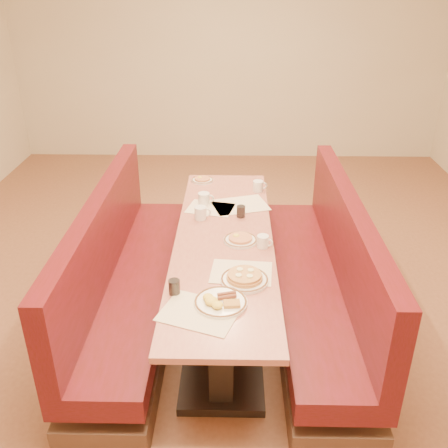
{
  "coord_description": "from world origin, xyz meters",
  "views": [
    {
      "loc": [
        0.06,
        -3.15,
        2.46
      ],
      "look_at": [
        0.0,
        0.04,
        0.85
      ],
      "focal_mm": 40.0,
      "sensor_mm": 36.0,
      "label": 1
    }
  ],
  "objects_px": {
    "diner_table": "(224,282)",
    "eggs_plate": "(220,302)",
    "booth_left": "(127,283)",
    "coffee_mug_a": "(263,241)",
    "coffee_mug_b": "(201,213)",
    "booth_right": "(321,285)",
    "coffee_mug_c": "(258,186)",
    "pancake_plate": "(245,278)",
    "coffee_mug_d": "(204,199)",
    "soda_tumbler_near": "(174,287)",
    "soda_tumbler_mid": "(241,211)"
  },
  "relations": [
    {
      "from": "diner_table",
      "to": "coffee_mug_b",
      "type": "bearing_deg",
      "value": 119.64
    },
    {
      "from": "pancake_plate",
      "to": "coffee_mug_d",
      "type": "relative_size",
      "value": 2.25
    },
    {
      "from": "booth_right",
      "to": "coffee_mug_d",
      "type": "relative_size",
      "value": 18.8
    },
    {
      "from": "coffee_mug_d",
      "to": "soda_tumbler_near",
      "type": "distance_m",
      "value": 1.28
    },
    {
      "from": "pancake_plate",
      "to": "coffee_mug_d",
      "type": "distance_m",
      "value": 1.18
    },
    {
      "from": "coffee_mug_a",
      "to": "coffee_mug_c",
      "type": "distance_m",
      "value": 0.99
    },
    {
      "from": "diner_table",
      "to": "eggs_plate",
      "type": "xyz_separation_m",
      "value": [
        -0.01,
        -0.79,
        0.39
      ]
    },
    {
      "from": "diner_table",
      "to": "soda_tumbler_near",
      "type": "height_order",
      "value": "soda_tumbler_near"
    },
    {
      "from": "eggs_plate",
      "to": "coffee_mug_c",
      "type": "relative_size",
      "value": 2.47
    },
    {
      "from": "diner_table",
      "to": "coffee_mug_c",
      "type": "height_order",
      "value": "coffee_mug_c"
    },
    {
      "from": "coffee_mug_c",
      "to": "soda_tumbler_near",
      "type": "relative_size",
      "value": 1.34
    },
    {
      "from": "coffee_mug_b",
      "to": "booth_right",
      "type": "bearing_deg",
      "value": -29.49
    },
    {
      "from": "coffee_mug_a",
      "to": "coffee_mug_b",
      "type": "xyz_separation_m",
      "value": [
        -0.46,
        0.44,
        0.01
      ]
    },
    {
      "from": "pancake_plate",
      "to": "coffee_mug_d",
      "type": "bearing_deg",
      "value": 105.28
    },
    {
      "from": "coffee_mug_d",
      "to": "soda_tumbler_mid",
      "type": "relative_size",
      "value": 1.44
    },
    {
      "from": "booth_left",
      "to": "coffee_mug_a",
      "type": "distance_m",
      "value": 1.1
    },
    {
      "from": "booth_left",
      "to": "soda_tumbler_near",
      "type": "height_order",
      "value": "booth_left"
    },
    {
      "from": "diner_table",
      "to": "eggs_plate",
      "type": "relative_size",
      "value": 8.07
    },
    {
      "from": "diner_table",
      "to": "coffee_mug_c",
      "type": "bearing_deg",
      "value": 72.06
    },
    {
      "from": "diner_table",
      "to": "soda_tumbler_mid",
      "type": "bearing_deg",
      "value": 70.92
    },
    {
      "from": "coffee_mug_b",
      "to": "coffee_mug_c",
      "type": "bearing_deg",
      "value": 39.72
    },
    {
      "from": "coffee_mug_b",
      "to": "soda_tumbler_mid",
      "type": "xyz_separation_m",
      "value": [
        0.31,
        0.04,
        -0.01
      ]
    },
    {
      "from": "booth_right",
      "to": "eggs_plate",
      "type": "height_order",
      "value": "booth_right"
    },
    {
      "from": "coffee_mug_b",
      "to": "coffee_mug_d",
      "type": "distance_m",
      "value": 0.27
    },
    {
      "from": "booth_right",
      "to": "coffee_mug_b",
      "type": "height_order",
      "value": "booth_right"
    },
    {
      "from": "coffee_mug_b",
      "to": "diner_table",
      "type": "bearing_deg",
      "value": -70.42
    },
    {
      "from": "booth_right",
      "to": "soda_tumbler_mid",
      "type": "distance_m",
      "value": 0.83
    },
    {
      "from": "diner_table",
      "to": "pancake_plate",
      "type": "xyz_separation_m",
      "value": [
        0.14,
        -0.55,
        0.4
      ]
    },
    {
      "from": "eggs_plate",
      "to": "soda_tumbler_near",
      "type": "xyz_separation_m",
      "value": [
        -0.27,
        0.1,
        0.03
      ]
    },
    {
      "from": "pancake_plate",
      "to": "coffee_mug_a",
      "type": "xyz_separation_m",
      "value": [
        0.14,
        0.43,
        0.02
      ]
    },
    {
      "from": "booth_right",
      "to": "soda_tumbler_mid",
      "type": "height_order",
      "value": "booth_right"
    },
    {
      "from": "booth_right",
      "to": "soda_tumbler_near",
      "type": "height_order",
      "value": "booth_right"
    },
    {
      "from": "booth_right",
      "to": "coffee_mug_a",
      "type": "xyz_separation_m",
      "value": [
        -0.46,
        -0.12,
        0.43
      ]
    },
    {
      "from": "pancake_plate",
      "to": "coffee_mug_c",
      "type": "bearing_deg",
      "value": 84.2
    },
    {
      "from": "coffee_mug_a",
      "to": "coffee_mug_b",
      "type": "relative_size",
      "value": 0.86
    },
    {
      "from": "coffee_mug_d",
      "to": "soda_tumbler_mid",
      "type": "bearing_deg",
      "value": -42.61
    },
    {
      "from": "eggs_plate",
      "to": "coffee_mug_d",
      "type": "distance_m",
      "value": 1.39
    },
    {
      "from": "pancake_plate",
      "to": "soda_tumbler_near",
      "type": "distance_m",
      "value": 0.44
    },
    {
      "from": "coffee_mug_a",
      "to": "soda_tumbler_near",
      "type": "bearing_deg",
      "value": -112.46
    },
    {
      "from": "booth_left",
      "to": "coffee_mug_a",
      "type": "xyz_separation_m",
      "value": [
        1.01,
        -0.12,
        0.43
      ]
    },
    {
      "from": "coffee_mug_d",
      "to": "booth_right",
      "type": "bearing_deg",
      "value": -38.48
    },
    {
      "from": "eggs_plate",
      "to": "coffee_mug_c",
      "type": "height_order",
      "value": "coffee_mug_c"
    },
    {
      "from": "coffee_mug_b",
      "to": "soda_tumbler_near",
      "type": "xyz_separation_m",
      "value": [
        -0.1,
        -1.01,
        -0.01
      ]
    },
    {
      "from": "coffee_mug_d",
      "to": "pancake_plate",
      "type": "bearing_deg",
      "value": -80.13
    },
    {
      "from": "diner_table",
      "to": "coffee_mug_d",
      "type": "relative_size",
      "value": 18.8
    },
    {
      "from": "pancake_plate",
      "to": "coffee_mug_a",
      "type": "relative_size",
      "value": 2.64
    },
    {
      "from": "diner_table",
      "to": "pancake_plate",
      "type": "distance_m",
      "value": 0.69
    },
    {
      "from": "eggs_plate",
      "to": "booth_left",
      "type": "bearing_deg",
      "value": 132.46
    },
    {
      "from": "booth_left",
      "to": "coffee_mug_b",
      "type": "xyz_separation_m",
      "value": [
        0.55,
        0.32,
        0.44
      ]
    },
    {
      "from": "diner_table",
      "to": "coffee_mug_d",
      "type": "height_order",
      "value": "coffee_mug_d"
    }
  ]
}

